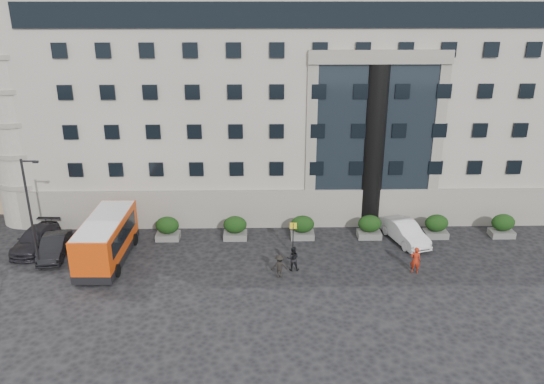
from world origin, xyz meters
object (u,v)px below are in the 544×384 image
(hedge_c, at_px, (303,227))
(hedge_f, at_px, (503,225))
(hedge_d, at_px, (370,226))
(pedestrian_a, at_px, (415,260))
(parked_car_b, at_px, (54,246))
(hedge_a, at_px, (167,228))
(hedge_e, at_px, (436,226))
(parked_car_d, at_px, (98,196))
(pedestrian_c, at_px, (279,266))
(white_taxi, at_px, (405,232))
(parked_car_c, at_px, (36,239))
(street_lamp, at_px, (31,212))
(red_truck, at_px, (95,182))
(minibus, at_px, (106,238))
(hedge_b, at_px, (235,228))
(bus_stop_sign, at_px, (293,233))
(pedestrian_b, at_px, (293,258))

(hedge_c, xyz_separation_m, hedge_f, (15.60, 0.00, 0.00))
(hedge_d, bearing_deg, pedestrian_a, -69.95)
(parked_car_b, bearing_deg, hedge_a, 11.87)
(hedge_e, distance_m, parked_car_d, 29.27)
(parked_car_d, xyz_separation_m, pedestrian_c, (15.92, -13.47, 0.05))
(hedge_c, height_order, hedge_f, same)
(hedge_a, height_order, white_taxi, hedge_a)
(hedge_e, xyz_separation_m, pedestrian_a, (-3.16, -5.58, 0.02))
(hedge_a, xyz_separation_m, pedestrian_a, (17.64, -5.58, 0.02))
(parked_car_c, bearing_deg, hedge_a, 12.02)
(street_lamp, relative_size, red_truck, 1.36)
(hedge_a, relative_size, hedge_e, 1.00)
(hedge_f, xyz_separation_m, white_taxi, (-7.86, -0.80, -0.11))
(red_truck, height_order, parked_car_b, red_truck)
(parked_car_c, xyz_separation_m, pedestrian_a, (27.17, -4.16, 0.19))
(hedge_a, distance_m, minibus, 5.04)
(hedge_a, distance_m, parked_car_b, 8.14)
(hedge_f, xyz_separation_m, pedestrian_c, (-17.58, -6.01, -0.11))
(hedge_e, bearing_deg, red_truck, 162.76)
(street_lamp, distance_m, red_truck, 14.05)
(hedge_e, relative_size, minibus, 0.24)
(hedge_b, relative_size, white_taxi, 0.37)
(hedge_c, height_order, white_taxi, hedge_c)
(red_truck, distance_m, pedestrian_a, 29.53)
(hedge_f, xyz_separation_m, parked_car_d, (-33.50, 7.46, -0.16))
(bus_stop_sign, xyz_separation_m, minibus, (-13.19, -0.55, 0.00))
(pedestrian_c, bearing_deg, hedge_f, -158.31)
(hedge_c, bearing_deg, hedge_f, 0.00)
(hedge_b, bearing_deg, hedge_c, 0.00)
(hedge_e, distance_m, pedestrian_a, 6.41)
(hedge_d, height_order, parked_car_c, hedge_d)
(hedge_e, xyz_separation_m, parked_car_c, (-30.33, -1.42, -0.17))
(hedge_e, height_order, parked_car_c, hedge_e)
(hedge_c, distance_m, pedestrian_a, 9.14)
(hedge_f, xyz_separation_m, pedestrian_b, (-16.63, -5.07, -0.05))
(hedge_c, height_order, bus_stop_sign, bus_stop_sign)
(parked_car_b, bearing_deg, pedestrian_c, -18.97)
(hedge_d, bearing_deg, hedge_b, 180.00)
(hedge_e, xyz_separation_m, red_truck, (-28.86, 8.96, 0.60))
(red_truck, bearing_deg, hedge_b, -42.73)
(minibus, bearing_deg, hedge_a, 43.54)
(parked_car_b, relative_size, pedestrian_b, 2.61)
(pedestrian_b, bearing_deg, pedestrian_c, 47.32)
(red_truck, distance_m, parked_car_c, 10.51)
(hedge_b, height_order, hedge_d, same)
(parked_car_c, xyz_separation_m, white_taxi, (27.67, 0.62, 0.06))
(pedestrian_a, height_order, pedestrian_b, pedestrian_a)
(hedge_a, distance_m, hedge_c, 10.40)
(hedge_f, height_order, pedestrian_b, hedge_f)
(hedge_c, distance_m, hedge_d, 5.20)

